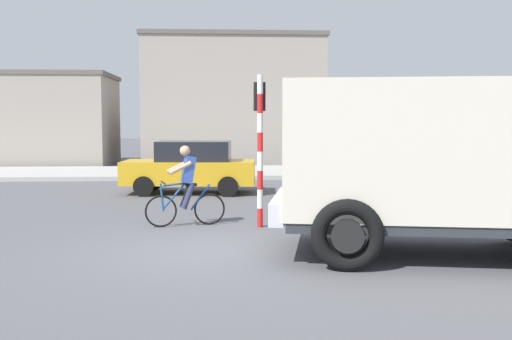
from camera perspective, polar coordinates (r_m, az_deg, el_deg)
The scene contains 8 objects.
ground_plane at distance 10.70m, azimuth -4.11°, elevation -7.58°, with size 120.00×120.00×0.00m, color #56565B.
sidewalk_far at distance 25.24m, azimuth -3.95°, elevation -0.21°, with size 80.00×5.00×0.16m, color #ADADA8.
truck_foreground at distance 10.63m, azimuth 16.95°, elevation 1.22°, with size 5.78×3.56×2.90m.
cyclist at distance 13.13m, azimuth -6.53°, elevation -1.47°, with size 1.69×0.58×1.72m.
traffic_light_pole at distance 12.91m, azimuth 0.36°, elevation 3.81°, with size 0.24×0.43×3.20m.
car_red_near at distance 18.88m, azimuth -6.10°, elevation 0.31°, with size 4.13×2.13×1.60m.
building_corner_left at distance 32.23m, azimuth -21.67°, elevation 4.37°, with size 9.73×5.49×4.44m.
building_mid_block at distance 32.84m, azimuth -2.22°, elevation 6.43°, with size 9.02×7.68×6.41m.
Camera 1 is at (0.06, -10.45, 2.30)m, focal length 43.07 mm.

